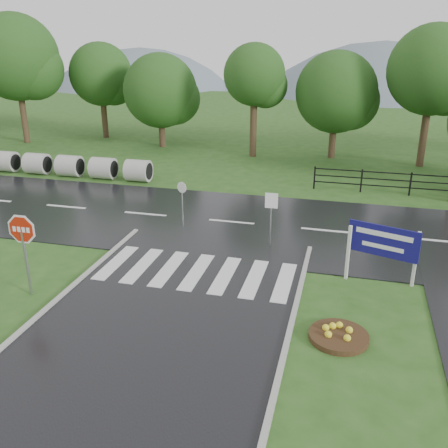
# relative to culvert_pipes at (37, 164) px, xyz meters

# --- Properties ---
(ground) EXTENTS (120.00, 120.00, 0.00)m
(ground) POSITION_rel_culvert_pipes_xyz_m (12.80, -15.00, -0.60)
(ground) COLOR #29521B
(ground) RESTS_ON ground
(main_road) EXTENTS (90.00, 8.00, 0.04)m
(main_road) POSITION_rel_culvert_pipes_xyz_m (12.80, -5.00, -0.60)
(main_road) COLOR black
(main_road) RESTS_ON ground
(crosswalk) EXTENTS (6.50, 2.80, 0.02)m
(crosswalk) POSITION_rel_culvert_pipes_xyz_m (12.80, -10.00, -0.54)
(crosswalk) COLOR silver
(crosswalk) RESTS_ON ground
(fence_west) EXTENTS (9.58, 0.08, 1.20)m
(fence_west) POSITION_rel_culvert_pipes_xyz_m (20.55, 1.00, 0.12)
(fence_west) COLOR black
(fence_west) RESTS_ON ground
(hills) EXTENTS (102.00, 48.00, 48.00)m
(hills) POSITION_rel_culvert_pipes_xyz_m (16.29, 50.00, -16.14)
(hills) COLOR slate
(hills) RESTS_ON ground
(treeline) EXTENTS (83.20, 5.20, 10.00)m
(treeline) POSITION_rel_culvert_pipes_xyz_m (13.80, 9.00, -0.60)
(treeline) COLOR #1D4615
(treeline) RESTS_ON ground
(culvert_pipes) EXTENTS (13.90, 1.20, 1.20)m
(culvert_pipes) POSITION_rel_culvert_pipes_xyz_m (0.00, 0.00, 0.00)
(culvert_pipes) COLOR #9E9B93
(culvert_pipes) RESTS_ON ground
(stop_sign) EXTENTS (1.25, 0.06, 2.81)m
(stop_sign) POSITION_rel_culvert_pipes_xyz_m (8.20, -12.68, 1.35)
(stop_sign) COLOR #939399
(stop_sign) RESTS_ON ground
(estate_billboard) EXTENTS (2.21, 0.78, 1.99)m
(estate_billboard) POSITION_rel_culvert_pipes_xyz_m (18.79, -9.13, 0.77)
(estate_billboard) COLOR silver
(estate_billboard) RESTS_ON ground
(flower_bed) EXTENTS (1.60, 1.60, 0.32)m
(flower_bed) POSITION_rel_culvert_pipes_xyz_m (17.66, -12.78, -0.48)
(flower_bed) COLOR #332111
(flower_bed) RESTS_ON ground
(reg_sign_small) EXTENTS (0.48, 0.06, 2.15)m
(reg_sign_small) POSITION_rel_culvert_pipes_xyz_m (14.84, -7.12, 0.93)
(reg_sign_small) COLOR #939399
(reg_sign_small) RESTS_ON ground
(reg_sign_round) EXTENTS (0.44, 0.17, 1.98)m
(reg_sign_round) POSITION_rel_culvert_pipes_xyz_m (10.94, -6.01, 0.68)
(reg_sign_round) COLOR #939399
(reg_sign_round) RESTS_ON ground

